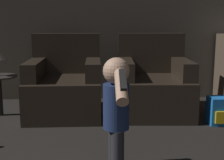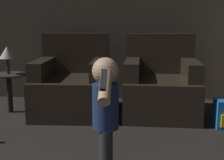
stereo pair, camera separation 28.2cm
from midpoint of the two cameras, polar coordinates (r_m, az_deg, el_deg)
The scene contains 6 objects.
wall_back at distance 4.27m, azimuth -0.87°, elevation 13.94°, with size 8.40×0.05×2.60m.
armchair_left at distance 3.65m, azimuth -5.07°, elevation -1.05°, with size 0.82×0.91×0.91m.
armchair_right at distance 3.65m, azimuth 11.07°, elevation -1.22°, with size 0.85×0.94×0.91m.
person_toddler at distance 2.12m, azimuth 2.60°, elevation -4.95°, with size 0.18×0.57×0.82m.
side_table at distance 3.77m, azimuth -16.33°, elevation -0.19°, with size 0.41×0.41×0.46m.
lamp at distance 3.72m, azimuth -16.60°, elevation 4.75°, with size 0.18×0.18×0.32m.
Camera 2 is at (0.44, 0.25, 1.06)m, focal length 50.00 mm.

